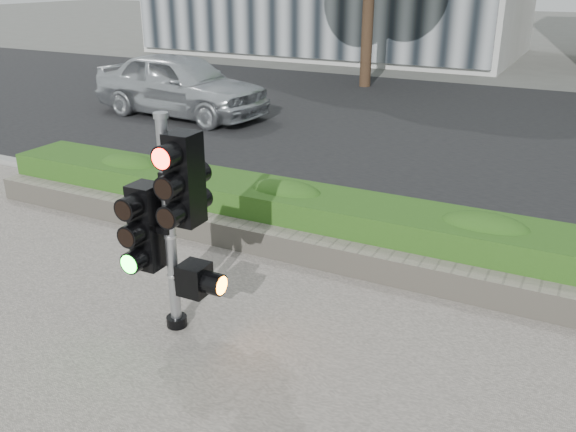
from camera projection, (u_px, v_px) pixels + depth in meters
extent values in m
plane|color=#51514C|center=(275.00, 350.00, 6.11)|extent=(120.00, 120.00, 0.00)
cube|color=black|center=(477.00, 132.00, 14.35)|extent=(60.00, 13.00, 0.02)
cube|color=gray|center=(380.00, 233.00, 8.69)|extent=(60.00, 0.25, 0.12)
cube|color=gray|center=(347.00, 258.00, 7.61)|extent=(12.00, 0.32, 0.34)
cube|color=#498C2B|center=(366.00, 228.00, 8.08)|extent=(12.00, 1.00, 0.68)
cylinder|color=black|center=(368.00, 23.00, 19.22)|extent=(0.36, 0.36, 4.03)
cylinder|color=black|center=(177.00, 321.00, 6.46)|extent=(0.22, 0.22, 0.11)
cylinder|color=gray|center=(170.00, 229.00, 6.06)|extent=(0.11, 0.11, 2.23)
cylinder|color=gray|center=(161.00, 115.00, 5.64)|extent=(0.14, 0.14, 0.05)
cube|color=#FF1107|center=(185.00, 179.00, 5.72)|extent=(0.29, 0.29, 0.89)
cube|color=#14E51E|center=(147.00, 226.00, 6.14)|extent=(0.29, 0.29, 0.89)
cube|color=black|center=(185.00, 193.00, 6.15)|extent=(0.29, 0.29, 0.61)
cube|color=orange|center=(194.00, 279.00, 6.18)|extent=(0.29, 0.29, 0.33)
imported|color=silver|center=(180.00, 84.00, 15.60)|extent=(4.90, 2.31, 1.62)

